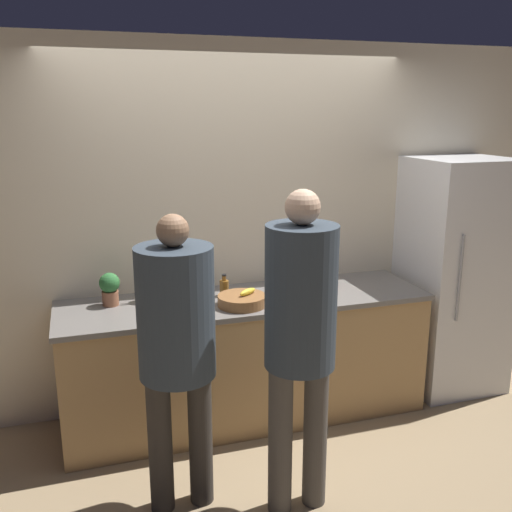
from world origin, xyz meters
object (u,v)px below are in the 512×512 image
Objects in this scene: person_center at (300,325)px; fruit_bowl at (242,300)px; bottle_amber at (224,287)px; cup_white at (196,285)px; utensil_crock at (145,292)px; potted_plant at (110,288)px; cup_red at (329,281)px; refrigerator at (454,275)px; person_left at (177,335)px.

fruit_bowl is (-0.06, 0.87, -0.14)m from person_center.
cup_white is at bearing 132.63° from bottle_amber.
fruit_bowl is 1.18× the size of utensil_crock.
person_center is 1.44m from potted_plant.
cup_red is at bearing 13.45° from fruit_bowl.
potted_plant is at bearing 176.19° from cup_red.
person_center reaches higher than potted_plant.
refrigerator reaches higher than person_left.
potted_plant is (-2.56, 0.11, 0.11)m from refrigerator.
person_left is 15.70× the size of cup_red.
refrigerator is 2.43m from person_left.
cup_red is at bearing -4.70° from utensil_crock.
person_left is 0.86m from fruit_bowl.
potted_plant reaches higher than bottle_amber.
person_center is at bearing -121.78° from cup_red.
bottle_amber is 1.48× the size of cup_red.
cup_white is 0.95m from cup_red.
utensil_crock is at bearing 175.71° from bottle_amber.
person_center is 5.56× the size of fruit_bowl.
person_left reaches higher than utensil_crock.
cup_white is at bearing 12.97° from potted_plant.
person_left is 1.02m from bottle_amber.
refrigerator reaches higher than person_center.
cup_red is (0.76, -0.07, -0.01)m from bottle_amber.
person_center is 8.03× the size of potted_plant.
person_left is 1.12m from cup_white.
refrigerator reaches higher than cup_red.
bottle_amber is (0.48, 0.90, -0.06)m from person_left.
refrigerator is 1.98m from cup_white.
person_center is 1.31m from cup_white.
cup_red is at bearing -4.99° from bottle_amber.
potted_plant is at bearing 177.37° from bottle_amber.
person_left is 1.50m from cup_red.
fruit_bowl is 2.06× the size of bottle_amber.
refrigerator is 11.59× the size of bottle_amber.
refrigerator is at bearing -2.52° from potted_plant.
refrigerator is 6.65× the size of utensil_crock.
utensil_crock reaches higher than cup_red.
utensil_crock is (-0.65, 1.14, -0.12)m from person_center.
person_center reaches higher than utensil_crock.
cup_white is (-0.22, 0.41, 0.00)m from fruit_bowl.
refrigerator reaches higher than cup_white.
cup_white is at bearing 19.43° from utensil_crock.
person_left reaches higher than cup_red.
potted_plant is (-0.28, 0.93, -0.00)m from person_left.
person_left is at bearing -146.14° from cup_red.
utensil_crock is 0.23m from potted_plant.
potted_plant is at bearing 106.45° from person_left.
fruit_bowl is at bearing -24.66° from utensil_crock.
person_center is at bearing -18.48° from person_left.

